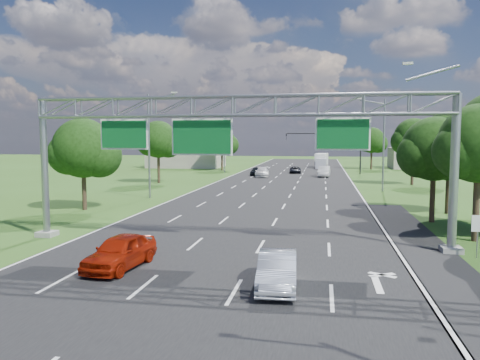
% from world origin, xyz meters
% --- Properties ---
extents(ground, '(220.00, 220.00, 0.00)m').
position_xyz_m(ground, '(0.00, 30.00, 0.00)').
color(ground, '#2F5118').
rests_on(ground, ground).
extents(road, '(18.00, 180.00, 0.02)m').
position_xyz_m(road, '(0.00, 30.00, 0.00)').
color(road, black).
rests_on(road, ground).
extents(road_flare, '(3.00, 30.00, 0.02)m').
position_xyz_m(road_flare, '(10.20, 14.00, 0.00)').
color(road_flare, black).
rests_on(road_flare, ground).
extents(sign_gantry, '(23.50, 1.00, 9.56)m').
position_xyz_m(sign_gantry, '(0.33, 12.00, 6.89)').
color(sign_gantry, gray).
rests_on(sign_gantry, ground).
extents(regulatory_sign, '(0.60, 0.08, 2.10)m').
position_xyz_m(regulatory_sign, '(12.40, 10.98, 1.51)').
color(regulatory_sign, gray).
rests_on(regulatory_sign, ground).
extents(traffic_signal, '(12.21, 0.24, 7.00)m').
position_xyz_m(traffic_signal, '(7.48, 65.00, 5.17)').
color(traffic_signal, black).
rests_on(traffic_signal, ground).
extents(streetlight_l_near, '(2.97, 0.22, 10.16)m').
position_xyz_m(streetlight_l_near, '(-11.30, 30.00, 5.58)').
color(streetlight_l_near, gray).
rests_on(streetlight_l_near, ground).
extents(streetlight_l_far, '(2.97, 0.22, 10.16)m').
position_xyz_m(streetlight_l_far, '(-11.30, 65.00, 5.58)').
color(streetlight_l_far, gray).
rests_on(streetlight_l_far, ground).
extents(streetlight_r_mid, '(2.97, 0.22, 10.16)m').
position_xyz_m(streetlight_r_mid, '(11.30, 40.00, 5.58)').
color(streetlight_r_mid, gray).
rests_on(streetlight_r_mid, ground).
extents(tree_cluster_right, '(9.91, 14.60, 8.68)m').
position_xyz_m(tree_cluster_right, '(14.80, 19.19, 5.31)').
color(tree_cluster_right, '#2D2116').
rests_on(tree_cluster_right, ground).
extents(tree_verge_la, '(5.76, 4.80, 7.40)m').
position_xyz_m(tree_verge_la, '(-13.92, 22.04, 4.76)').
color(tree_verge_la, '#2D2116').
rests_on(tree_verge_la, ground).
extents(tree_verge_lb, '(5.76, 4.80, 8.06)m').
position_xyz_m(tree_verge_lb, '(-15.92, 45.04, 5.41)').
color(tree_verge_lb, '#2D2116').
rests_on(tree_verge_lb, ground).
extents(tree_verge_lc, '(5.76, 4.80, 7.62)m').
position_xyz_m(tree_verge_lc, '(-12.92, 70.04, 4.98)').
color(tree_verge_lc, '#2D2116').
rests_on(tree_verge_lc, ground).
extents(tree_verge_rd, '(5.76, 4.80, 8.28)m').
position_xyz_m(tree_verge_rd, '(16.08, 48.04, 5.63)').
color(tree_verge_rd, '#2D2116').
rests_on(tree_verge_rd, ground).
extents(tree_verge_re, '(5.76, 4.80, 7.84)m').
position_xyz_m(tree_verge_re, '(14.08, 78.04, 5.20)').
color(tree_verge_re, '#2D2116').
rests_on(tree_verge_re, ground).
extents(building_left, '(14.00, 10.00, 5.00)m').
position_xyz_m(building_left, '(-22.00, 78.00, 2.50)').
color(building_left, gray).
rests_on(building_left, ground).
extents(building_right, '(12.00, 9.00, 4.00)m').
position_xyz_m(building_right, '(24.00, 82.00, 2.00)').
color(building_right, gray).
rests_on(building_right, ground).
extents(red_coupe, '(2.23, 4.58, 1.50)m').
position_xyz_m(red_coupe, '(-3.82, 6.35, 0.75)').
color(red_coupe, '#9E1B07').
rests_on(red_coupe, ground).
extents(silver_sedan, '(1.72, 4.27, 1.38)m').
position_xyz_m(silver_sedan, '(3.33, 4.86, 0.69)').
color(silver_sedan, silver).
rests_on(silver_sedan, ground).
extents(car_queue_a, '(2.41, 5.09, 1.43)m').
position_xyz_m(car_queue_a, '(-3.98, 56.96, 0.72)').
color(car_queue_a, '#BEBEBE').
rests_on(car_queue_a, ground).
extents(car_queue_b, '(2.09, 4.12, 1.11)m').
position_xyz_m(car_queue_b, '(0.50, 65.31, 0.56)').
color(car_queue_b, black).
rests_on(car_queue_b, ground).
extents(car_queue_c, '(1.79, 4.01, 1.34)m').
position_xyz_m(car_queue_c, '(-5.17, 59.46, 0.67)').
color(car_queue_c, black).
rests_on(car_queue_c, ground).
extents(car_queue_d, '(1.95, 4.89, 1.58)m').
position_xyz_m(car_queue_d, '(5.20, 58.83, 0.79)').
color(car_queue_d, beige).
rests_on(car_queue_d, ground).
extents(box_truck, '(2.68, 7.53, 2.78)m').
position_xyz_m(box_truck, '(4.76, 80.67, 1.33)').
color(box_truck, white).
rests_on(box_truck, ground).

